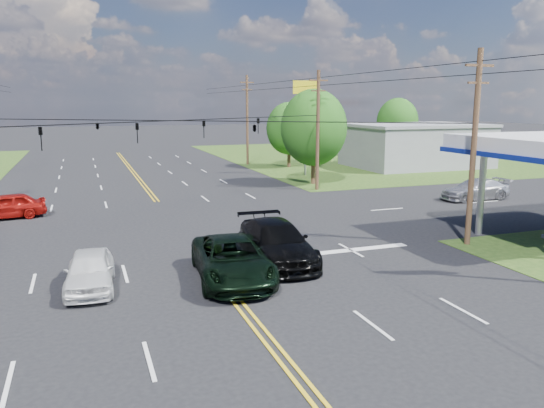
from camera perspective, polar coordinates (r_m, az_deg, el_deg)
name	(u,v)px	position (r m, az deg, el deg)	size (l,w,h in m)	color
ground	(176,226)	(31.01, -10.26, -2.33)	(280.00, 280.00, 0.00)	black
grass_ne	(394,155)	(73.90, 12.99, 5.15)	(46.00, 48.00, 0.03)	#234014
stop_bar	(313,254)	(24.95, 4.39, -5.43)	(10.00, 0.50, 0.02)	silver
retail_ne	(416,147)	(61.01, 15.20, 5.98)	(14.00, 10.00, 4.40)	slate
pole_se	(474,146)	(27.53, 20.89, 5.84)	(1.60, 0.28, 9.50)	#40261B
pole_ne	(318,129)	(42.79, 4.95, 8.04)	(1.60, 0.28, 9.50)	#40261B
pole_right_far	(247,119)	(60.55, -2.68, 9.12)	(1.60, 0.28, 10.00)	#40261B
span_wire_signals	(173,121)	(30.23, -10.65, 8.80)	(26.00, 18.00, 1.13)	black
power_lines	(177,70)	(28.29, -10.16, 13.97)	(26.04, 100.00, 0.64)	black
tree_right_a	(314,128)	(45.93, 4.51, 8.18)	(5.70, 5.70, 8.18)	#40261B
tree_right_b	(289,129)	(57.98, 1.85, 8.11)	(4.94, 4.94, 7.09)	#40261B
tree_far_r	(397,122)	(71.39, 13.33, 8.61)	(5.32, 5.32, 7.63)	#40261B
pickup_dkgreen	(232,260)	(21.24, -4.30, -5.99)	(2.78, 6.03, 1.68)	black
suv_black	(276,242)	(23.53, 0.46, -4.14)	(2.51, 6.16, 1.79)	black
pickup_white	(90,270)	(21.36, -19.01, -6.76)	(1.74, 4.32, 1.47)	silver
sedan_red	(6,206)	(36.14, -26.70, -0.20)	(1.83, 4.55, 1.55)	#970F0B
sedan_far	(475,189)	(41.36, 21.00, 1.47)	(2.12, 5.23, 1.52)	#A8A7AC
polesign_ne	(306,101)	(51.52, 3.66, 11.04)	(2.41, 1.10, 9.03)	#A5A5AA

